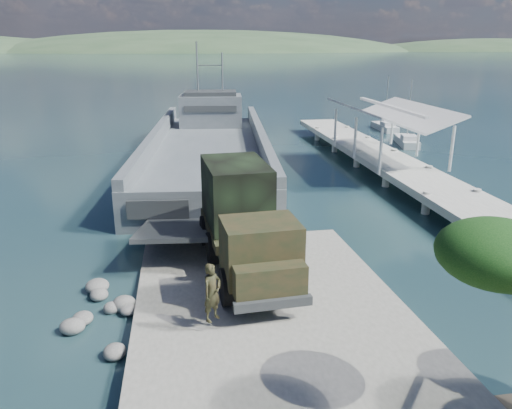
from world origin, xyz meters
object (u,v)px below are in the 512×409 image
landing_craft (209,156)px  soldier (212,303)px  military_truck (243,220)px  sailboat_near (407,142)px  sailboat_far (385,127)px  pier (392,156)px

landing_craft → soldier: (-1.57, -25.56, 0.65)m
soldier → military_truck: bearing=28.8°
landing_craft → sailboat_near: 21.12m
military_truck → sailboat_far: sailboat_far is taller
landing_craft → military_truck: 20.67m
military_truck → sailboat_far: (21.49, 35.45, -2.28)m
military_truck → sailboat_near: bearing=49.0°
military_truck → sailboat_far: bearing=54.8°
sailboat_near → sailboat_far: 8.93m
military_truck → sailboat_near: sailboat_near is taller
pier → military_truck: 20.47m
landing_craft → military_truck: landing_craft is taller
soldier → sailboat_far: (23.21, 40.42, -1.18)m
pier → sailboat_far: bearing=68.4°
soldier → sailboat_near: size_ratio=0.31×
landing_craft → sailboat_near: size_ratio=5.57×
landing_craft → military_truck: size_ratio=3.92×
military_truck → pier: bearing=44.6°
military_truck → soldier: (-1.72, -4.97, -1.09)m
pier → landing_craft: size_ratio=1.20×
landing_craft → sailboat_far: bearing=39.8°
landing_craft → sailboat_far: (21.64, 14.85, -0.54)m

